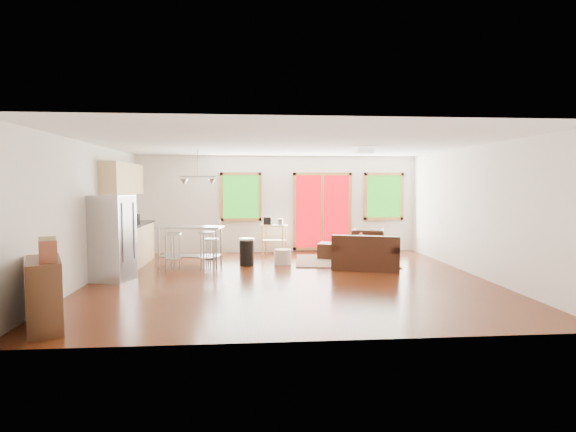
{
  "coord_description": "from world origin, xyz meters",
  "views": [
    {
      "loc": [
        -0.74,
        -8.58,
        1.82
      ],
      "look_at": [
        0.0,
        0.3,
        1.2
      ],
      "focal_mm": 28.0,
      "sensor_mm": 36.0,
      "label": 1
    }
  ],
  "objects": [
    {
      "name": "pendant_light",
      "position": [
        -1.9,
        1.5,
        1.9
      ],
      "size": [
        0.8,
        0.18,
        0.79
      ],
      "color": "gray",
      "rests_on": "ceiling"
    },
    {
      "name": "bar_stool_a",
      "position": [
        -2.42,
        1.17,
        0.59
      ],
      "size": [
        0.49,
        0.49,
        0.79
      ],
      "rotation": [
        0.0,
        0.0,
        -0.41
      ],
      "color": "#B7BABC",
      "rests_on": "floor"
    },
    {
      "name": "kitchen_cart",
      "position": [
        -0.15,
        3.1,
        0.67
      ],
      "size": [
        0.73,
        0.59,
        0.98
      ],
      "rotation": [
        0.0,
        0.0,
        -0.31
      ],
      "color": "tan",
      "rests_on": "floor"
    },
    {
      "name": "left_wall",
      "position": [
        -3.76,
        0.0,
        1.3
      ],
      "size": [
        0.02,
        7.0,
        2.6
      ],
      "primitive_type": "cube",
      "color": "silver",
      "rests_on": "ground"
    },
    {
      "name": "trash_can",
      "position": [
        -0.84,
        1.51,
        0.31
      ],
      "size": [
        0.41,
        0.41,
        0.62
      ],
      "rotation": [
        0.0,
        0.0,
        -0.23
      ],
      "color": "black",
      "rests_on": "floor"
    },
    {
      "name": "window_right",
      "position": [
        2.9,
        3.46,
        1.5
      ],
      "size": [
        1.1,
        0.05,
        1.3
      ],
      "color": "#164F0D",
      "rests_on": "back_wall"
    },
    {
      "name": "bar_stool_c",
      "position": [
        -1.6,
        1.18,
        0.49
      ],
      "size": [
        0.35,
        0.35,
        0.66
      ],
      "rotation": [
        0.0,
        0.0,
        -0.12
      ],
      "color": "#B7BABC",
      "rests_on": "floor"
    },
    {
      "name": "rug",
      "position": [
        1.49,
        1.82,
        0.01
      ],
      "size": [
        2.52,
        2.06,
        0.02
      ],
      "primitive_type": "cube",
      "rotation": [
        0.0,
        0.0,
        -0.13
      ],
      "color": "#4F6442",
      "rests_on": "floor"
    },
    {
      "name": "cup",
      "position": [
        -1.47,
        1.68,
        1.0
      ],
      "size": [
        0.13,
        0.11,
        0.11
      ],
      "primitive_type": "imported",
      "rotation": [
        0.0,
        0.0,
        0.27
      ],
      "color": "white",
      "rests_on": "island"
    },
    {
      "name": "island",
      "position": [
        -2.09,
        1.49,
        0.62
      ],
      "size": [
        1.5,
        0.8,
        0.9
      ],
      "rotation": [
        0.0,
        0.0,
        -0.17
      ],
      "color": "#B7BABC",
      "rests_on": "floor"
    },
    {
      "name": "cabinets",
      "position": [
        -3.49,
        1.7,
        0.93
      ],
      "size": [
        0.64,
        2.24,
        2.3
      ],
      "color": "tan",
      "rests_on": "floor"
    },
    {
      "name": "floor",
      "position": [
        0.0,
        0.0,
        -0.01
      ],
      "size": [
        7.5,
        7.0,
        0.02
      ],
      "primitive_type": "cube",
      "color": "#3A1608",
      "rests_on": "ground"
    },
    {
      "name": "armchair",
      "position": [
        2.23,
        2.55,
        0.4
      ],
      "size": [
        0.96,
        0.93,
        0.8
      ],
      "primitive_type": "imported",
      "rotation": [
        0.0,
        0.0,
        2.83
      ],
      "color": "black",
      "rests_on": "floor"
    },
    {
      "name": "bookshelf",
      "position": [
        -3.35,
        -2.75,
        0.46
      ],
      "size": [
        0.76,
        1.07,
        1.17
      ],
      "rotation": [
        0.0,
        0.0,
        0.43
      ],
      "color": "#3A2010",
      "rests_on": "floor"
    },
    {
      "name": "window_left",
      "position": [
        -1.0,
        3.46,
        1.5
      ],
      "size": [
        1.1,
        0.05,
        1.3
      ],
      "color": "#164F0D",
      "rests_on": "back_wall"
    },
    {
      "name": "french_doors",
      "position": [
        1.2,
        3.46,
        1.1
      ],
      "size": [
        1.6,
        0.05,
        2.1
      ],
      "color": "#A3030A",
      "rests_on": "back_wall"
    },
    {
      "name": "refrigerator",
      "position": [
        -3.34,
        0.11,
        0.81
      ],
      "size": [
        0.8,
        0.79,
        1.63
      ],
      "rotation": [
        0.0,
        0.0,
        -0.28
      ],
      "color": "#B7BABC",
      "rests_on": "floor"
    },
    {
      "name": "front_wall",
      "position": [
        0.0,
        -3.51,
        1.3
      ],
      "size": [
        7.5,
        0.02,
        2.6
      ],
      "primitive_type": "cube",
      "color": "silver",
      "rests_on": "ground"
    },
    {
      "name": "right_wall",
      "position": [
        3.76,
        0.0,
        1.3
      ],
      "size": [
        0.02,
        7.0,
        2.6
      ],
      "primitive_type": "cube",
      "color": "silver",
      "rests_on": "ground"
    },
    {
      "name": "ceiling_flush",
      "position": [
        1.6,
        0.6,
        2.53
      ],
      "size": [
        0.35,
        0.35,
        0.12
      ],
      "primitive_type": "cube",
      "color": "white",
      "rests_on": "ceiling"
    },
    {
      "name": "vase",
      "position": [
        1.83,
        1.63,
        0.51
      ],
      "size": [
        0.2,
        0.21,
        0.31
      ],
      "rotation": [
        0.0,
        0.0,
        -0.14
      ],
      "color": "silver",
      "rests_on": "coffee_table"
    },
    {
      "name": "book",
      "position": [
        1.9,
        1.88,
        0.54
      ],
      "size": [
        0.21,
        0.09,
        0.28
      ],
      "primitive_type": "imported",
      "rotation": [
        0.0,
        0.0,
        0.33
      ],
      "color": "brown",
      "rests_on": "coffee_table"
    },
    {
      "name": "pouf",
      "position": [
        -0.01,
        1.61,
        0.17
      ],
      "size": [
        0.45,
        0.45,
        0.34
      ],
      "primitive_type": "cylinder",
      "rotation": [
        0.0,
        0.0,
        0.17
      ],
      "color": "beige",
      "rests_on": "floor"
    },
    {
      "name": "loveseat",
      "position": [
        1.74,
        0.84,
        0.3
      ],
      "size": [
        1.6,
        1.21,
        0.76
      ],
      "rotation": [
        0.0,
        0.0,
        -0.33
      ],
      "color": "black",
      "rests_on": "floor"
    },
    {
      "name": "back_wall",
      "position": [
        0.0,
        3.51,
        1.3
      ],
      "size": [
        7.5,
        0.02,
        2.6
      ],
      "primitive_type": "cube",
      "color": "silver",
      "rests_on": "ground"
    },
    {
      "name": "coffee_table",
      "position": [
        1.86,
        1.67,
        0.37
      ],
      "size": [
        1.11,
        0.72,
        0.42
      ],
      "rotation": [
        0.0,
        0.0,
        -0.08
      ],
      "color": "#3A2010",
      "rests_on": "floor"
    },
    {
      "name": "ceiling",
      "position": [
        0.0,
        0.0,
        2.61
      ],
      "size": [
        7.5,
        7.0,
        0.02
      ],
      "primitive_type": "cube",
      "color": "white",
      "rests_on": "ground"
    },
    {
      "name": "bar_stool_b",
      "position": [
        -1.69,
        1.21,
        0.6
      ],
      "size": [
        0.49,
        0.49,
        0.8
      ],
      "rotation": [
        0.0,
        0.0,
        0.39
      ],
      "color": "#B7BABC",
      "rests_on": "floor"
    },
    {
      "name": "ottoman",
      "position": [
        1.23,
        2.31,
        0.19
      ],
      "size": [
        0.74,
        0.74,
        0.38
      ],
      "primitive_type": "cube",
      "rotation": [
        0.0,
        0.0,
        -0.37
      ],
      "color": "black",
      "rests_on": "floor"
    }
  ]
}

